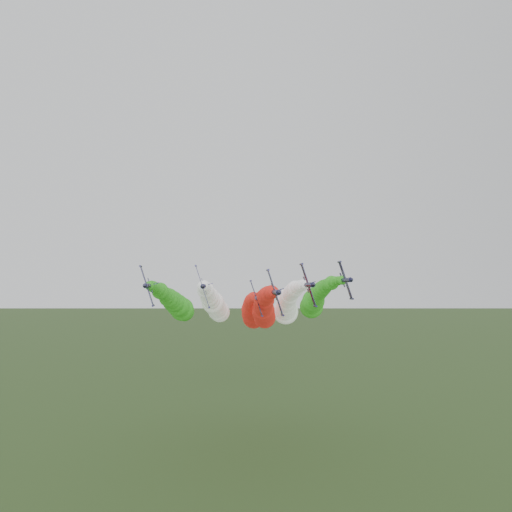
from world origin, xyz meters
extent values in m
cylinder|color=black|center=(5.50, -9.59, 46.38)|extent=(1.24, 8.04, 1.24)
cone|color=black|center=(5.50, -14.32, 46.38)|extent=(1.13, 1.61, 1.13)
cone|color=black|center=(5.50, -5.21, 46.38)|extent=(1.13, 0.80, 1.13)
ellipsoid|color=black|center=(5.83, -11.37, 46.49)|extent=(0.74, 1.68, 0.86)
cube|color=black|center=(5.37, -9.77, 46.34)|extent=(2.77, 1.70, 8.18)
cylinder|color=black|center=(4.03, -9.77, 50.41)|extent=(0.50, 2.32, 0.50)
cylinder|color=black|center=(6.70, -9.77, 42.27)|extent=(0.50, 2.32, 0.50)
cube|color=black|center=(6.47, -6.19, 46.70)|extent=(1.99, 1.34, 0.76)
cube|color=black|center=(5.62, -6.19, 46.42)|extent=(1.14, 0.98, 3.25)
sphere|color=red|center=(5.50, -6.46, 46.38)|extent=(2.08, 2.08, 2.08)
sphere|color=red|center=(5.51, -2.92, 46.28)|extent=(2.78, 2.78, 2.78)
sphere|color=red|center=(5.56, 0.61, 46.08)|extent=(2.46, 2.46, 2.46)
sphere|color=red|center=(5.65, 4.15, 45.80)|extent=(3.38, 3.38, 3.38)
sphere|color=red|center=(5.77, 7.69, 45.46)|extent=(3.70, 3.70, 3.70)
sphere|color=red|center=(5.92, 11.23, 45.07)|extent=(3.99, 3.99, 3.99)
sphere|color=red|center=(6.11, 14.76, 44.62)|extent=(3.69, 3.69, 3.69)
sphere|color=red|center=(6.33, 18.30, 44.13)|extent=(4.93, 4.93, 4.93)
sphere|color=red|center=(6.59, 21.84, 43.59)|extent=(4.39, 4.39, 4.39)
sphere|color=red|center=(6.88, 25.38, 43.02)|extent=(5.03, 5.03, 5.03)
sphere|color=red|center=(7.21, 28.92, 42.40)|extent=(4.97, 4.97, 4.97)
sphere|color=red|center=(7.57, 32.45, 41.74)|extent=(5.08, 5.08, 5.08)
sphere|color=red|center=(7.96, 35.99, 41.05)|extent=(6.09, 6.09, 6.09)
sphere|color=red|center=(8.39, 39.53, 40.32)|extent=(6.44, 6.44, 6.44)
sphere|color=red|center=(8.85, 43.07, 39.56)|extent=(5.97, 5.97, 5.97)
sphere|color=red|center=(9.34, 46.61, 38.76)|extent=(6.20, 6.20, 6.20)
sphere|color=red|center=(9.88, 50.14, 37.93)|extent=(6.65, 6.65, 6.65)
cylinder|color=black|center=(-7.78, -0.50, 47.42)|extent=(1.24, 8.04, 1.24)
cone|color=black|center=(-7.78, -5.23, 47.42)|extent=(1.13, 1.61, 1.13)
cone|color=black|center=(-7.78, 3.88, 47.42)|extent=(1.13, 0.80, 1.13)
ellipsoid|color=black|center=(-7.44, -2.28, 47.53)|extent=(0.74, 1.68, 0.86)
cube|color=black|center=(-7.90, -0.68, 47.38)|extent=(2.77, 1.70, 8.18)
cylinder|color=black|center=(-9.24, -0.68, 51.45)|extent=(0.50, 2.32, 0.50)
cylinder|color=black|center=(-6.57, -0.68, 43.31)|extent=(0.50, 2.32, 0.50)
cube|color=black|center=(-6.80, 2.90, 47.74)|extent=(1.99, 1.34, 0.76)
cube|color=black|center=(-7.65, 2.90, 47.46)|extent=(1.14, 0.98, 3.25)
sphere|color=white|center=(-7.78, 2.63, 47.42)|extent=(2.13, 2.13, 2.13)
sphere|color=white|center=(-7.76, 6.17, 47.32)|extent=(2.72, 2.72, 2.72)
sphere|color=white|center=(-7.71, 9.70, 47.12)|extent=(2.98, 2.98, 2.98)
sphere|color=white|center=(-7.62, 13.24, 46.84)|extent=(2.97, 2.97, 2.97)
sphere|color=white|center=(-7.50, 16.78, 46.50)|extent=(3.93, 3.93, 3.93)
sphere|color=white|center=(-7.35, 20.32, 46.11)|extent=(3.76, 3.76, 3.76)
sphere|color=white|center=(-7.16, 23.86, 45.66)|extent=(3.82, 3.82, 3.82)
sphere|color=white|center=(-6.94, 27.39, 45.17)|extent=(4.20, 4.20, 4.20)
sphere|color=white|center=(-6.68, 30.93, 44.63)|extent=(4.93, 4.93, 4.93)
sphere|color=white|center=(-6.39, 34.47, 44.06)|extent=(4.29, 4.29, 4.29)
sphere|color=white|center=(-6.07, 38.01, 43.44)|extent=(4.80, 4.80, 4.80)
sphere|color=white|center=(-5.71, 41.54, 42.78)|extent=(6.21, 6.21, 6.21)
sphere|color=white|center=(-5.31, 45.08, 42.09)|extent=(5.96, 5.96, 5.96)
sphere|color=white|center=(-4.89, 48.62, 41.36)|extent=(5.98, 5.98, 5.98)
sphere|color=white|center=(-4.42, 52.16, 40.60)|extent=(5.95, 5.95, 5.95)
sphere|color=white|center=(-3.93, 55.70, 39.80)|extent=(6.46, 6.46, 6.46)
sphere|color=white|center=(-3.40, 59.23, 38.97)|extent=(6.21, 6.21, 6.21)
cylinder|color=black|center=(12.75, -3.72, 47.71)|extent=(1.24, 8.04, 1.24)
cone|color=black|center=(12.75, -8.45, 47.71)|extent=(1.13, 1.61, 1.13)
cone|color=black|center=(12.75, 0.65, 47.71)|extent=(1.13, 0.80, 1.13)
ellipsoid|color=black|center=(13.08, -5.51, 47.82)|extent=(0.74, 1.68, 0.86)
cube|color=black|center=(12.62, -3.90, 47.67)|extent=(2.77, 1.70, 8.18)
cylinder|color=black|center=(11.28, -3.90, 51.74)|extent=(0.50, 2.32, 0.50)
cylinder|color=black|center=(13.95, -3.90, 43.60)|extent=(0.50, 2.32, 0.50)
cube|color=black|center=(13.72, -0.33, 48.03)|extent=(1.99, 1.34, 0.76)
cube|color=black|center=(12.87, -0.33, 47.75)|extent=(1.14, 0.98, 3.25)
sphere|color=white|center=(12.75, -0.60, 47.71)|extent=(1.87, 1.87, 1.87)
sphere|color=white|center=(12.76, 2.94, 47.61)|extent=(2.39, 2.39, 2.39)
sphere|color=white|center=(12.81, 6.48, 47.41)|extent=(2.59, 2.59, 2.59)
sphere|color=white|center=(12.90, 10.02, 47.13)|extent=(2.95, 2.95, 2.95)
sphere|color=white|center=(13.02, 13.56, 46.79)|extent=(3.78, 3.78, 3.78)
sphere|color=white|center=(13.17, 17.09, 46.40)|extent=(3.91, 3.91, 3.91)
sphere|color=white|center=(13.36, 20.63, 45.95)|extent=(3.98, 3.98, 3.98)
sphere|color=white|center=(13.58, 24.17, 45.46)|extent=(3.89, 3.89, 3.89)
sphere|color=white|center=(13.84, 27.71, 44.92)|extent=(4.70, 4.70, 4.70)
sphere|color=white|center=(14.13, 31.25, 44.35)|extent=(4.59, 4.59, 4.59)
sphere|color=white|center=(14.46, 34.78, 43.73)|extent=(4.66, 4.66, 4.66)
sphere|color=white|center=(14.82, 38.32, 43.07)|extent=(5.35, 5.35, 5.35)
sphere|color=white|center=(15.21, 41.86, 42.38)|extent=(5.32, 5.32, 5.32)
sphere|color=white|center=(15.64, 45.40, 41.65)|extent=(5.86, 5.86, 5.86)
sphere|color=white|center=(16.10, 48.93, 40.89)|extent=(6.20, 6.20, 6.20)
sphere|color=white|center=(16.59, 52.47, 40.09)|extent=(6.51, 6.51, 6.51)
sphere|color=white|center=(17.13, 56.01, 39.26)|extent=(7.94, 7.94, 7.94)
cylinder|color=black|center=(-19.32, 5.54, 47.52)|extent=(1.24, 8.04, 1.24)
cone|color=black|center=(-19.32, 0.81, 47.52)|extent=(1.13, 1.61, 1.13)
cone|color=black|center=(-19.32, 9.91, 47.52)|extent=(1.13, 0.80, 1.13)
ellipsoid|color=black|center=(-18.98, 3.75, 47.64)|extent=(0.74, 1.68, 0.86)
cube|color=black|center=(-19.45, 5.36, 47.48)|extent=(2.77, 1.70, 8.18)
cylinder|color=black|center=(-20.78, 5.36, 51.55)|extent=(0.50, 2.32, 0.50)
cylinder|color=black|center=(-18.11, 5.36, 43.41)|extent=(0.50, 2.32, 0.50)
cube|color=black|center=(-18.34, 8.93, 47.84)|extent=(1.99, 1.34, 0.76)
cube|color=black|center=(-19.19, 8.93, 47.57)|extent=(1.14, 0.98, 3.25)
sphere|color=#278B1A|center=(-19.32, 8.66, 47.52)|extent=(2.01, 2.01, 2.01)
sphere|color=#278B1A|center=(-19.30, 12.20, 47.42)|extent=(2.44, 2.44, 2.44)
sphere|color=#278B1A|center=(-19.25, 15.74, 47.22)|extent=(2.67, 2.67, 2.67)
sphere|color=#278B1A|center=(-19.17, 19.28, 46.94)|extent=(2.83, 2.83, 2.83)
sphere|color=#278B1A|center=(-19.05, 22.81, 46.60)|extent=(3.34, 3.34, 3.34)
sphere|color=#278B1A|center=(-18.89, 26.35, 46.21)|extent=(4.16, 4.16, 4.16)
sphere|color=#278B1A|center=(-18.70, 29.89, 45.77)|extent=(3.67, 3.67, 3.67)
sphere|color=#278B1A|center=(-18.48, 33.43, 45.27)|extent=(3.97, 3.97, 3.97)
sphere|color=#278B1A|center=(-18.22, 36.97, 44.74)|extent=(4.45, 4.45, 4.45)
sphere|color=#278B1A|center=(-17.93, 40.50, 44.16)|extent=(5.25, 5.25, 5.25)
sphere|color=#278B1A|center=(-17.61, 44.04, 43.54)|extent=(5.47, 5.47, 5.47)
sphere|color=#278B1A|center=(-17.25, 47.58, 42.89)|extent=(6.05, 6.05, 6.05)
sphere|color=#278B1A|center=(-16.86, 51.12, 42.19)|extent=(5.14, 5.14, 5.14)
sphere|color=#278B1A|center=(-16.43, 54.65, 41.47)|extent=(6.72, 6.72, 6.72)
sphere|color=#278B1A|center=(-15.97, 58.19, 40.70)|extent=(6.33, 6.33, 6.33)
sphere|color=#278B1A|center=(-15.47, 61.73, 39.91)|extent=(7.47, 7.47, 7.47)
sphere|color=#278B1A|center=(-14.94, 65.27, 39.08)|extent=(6.59, 6.59, 6.59)
cylinder|color=black|center=(23.44, 8.33, 48.75)|extent=(1.24, 8.04, 1.24)
cone|color=black|center=(23.44, 3.59, 48.75)|extent=(1.13, 1.61, 1.13)
cone|color=black|center=(23.44, 12.70, 48.75)|extent=(1.13, 0.80, 1.13)
ellipsoid|color=black|center=(23.78, 6.54, 48.86)|extent=(0.74, 1.68, 0.86)
cube|color=black|center=(23.31, 8.15, 48.71)|extent=(2.77, 1.70, 8.18)
cylinder|color=black|center=(21.98, 8.15, 52.78)|extent=(0.50, 2.32, 0.50)
cylinder|color=black|center=(24.65, 8.15, 44.64)|extent=(0.50, 2.32, 0.50)
cube|color=black|center=(24.42, 11.72, 49.07)|extent=(1.99, 1.34, 0.76)
cube|color=black|center=(23.57, 11.72, 48.79)|extent=(1.14, 0.98, 3.25)
sphere|color=#278B1A|center=(23.44, 11.45, 48.75)|extent=(2.12, 2.12, 2.12)
sphere|color=#278B1A|center=(23.46, 14.99, 48.65)|extent=(2.16, 2.16, 2.16)
sphere|color=#278B1A|center=(23.51, 18.53, 48.45)|extent=(2.62, 2.62, 2.62)
sphere|color=#278B1A|center=(23.59, 22.07, 48.17)|extent=(3.59, 3.59, 3.59)
sphere|color=#278B1A|center=(23.71, 25.60, 47.83)|extent=(3.28, 3.28, 3.28)
sphere|color=#278B1A|center=(23.87, 29.14, 47.44)|extent=(3.60, 3.60, 3.60)
sphere|color=#278B1A|center=(24.06, 32.68, 46.99)|extent=(4.22, 4.22, 4.22)
sphere|color=#278B1A|center=(24.28, 36.22, 46.50)|extent=(4.56, 4.56, 4.56)
sphere|color=#278B1A|center=(24.54, 39.75, 45.97)|extent=(4.83, 4.83, 4.83)
sphere|color=#278B1A|center=(24.83, 43.29, 45.39)|extent=(4.39, 4.39, 4.39)
sphere|color=#278B1A|center=(25.15, 46.83, 44.77)|extent=(5.22, 5.22, 5.22)
sphere|color=#278B1A|center=(25.51, 50.37, 44.11)|extent=(5.49, 5.49, 5.49)
sphere|color=#278B1A|center=(25.90, 53.91, 43.42)|extent=(6.33, 6.33, 6.33)
sphere|color=#278B1A|center=(26.33, 57.44, 42.69)|extent=(7.12, 7.12, 7.12)
sphere|color=#278B1A|center=(26.79, 60.98, 41.93)|extent=(6.04, 6.04, 6.04)
sphere|color=#278B1A|center=(27.29, 64.52, 41.13)|extent=(6.41, 6.41, 6.41)
sphere|color=#278B1A|center=(27.82, 68.06, 40.31)|extent=(7.98, 7.98, 7.98)
cylinder|color=black|center=(4.47, 17.00, 44.59)|extent=(1.24, 8.04, 1.24)
cone|color=black|center=(4.47, 12.27, 44.59)|extent=(1.13, 1.61, 1.13)
cone|color=black|center=(4.47, 21.37, 44.59)|extent=(1.13, 0.80, 1.13)
ellipsoid|color=black|center=(4.81, 15.21, 44.70)|extent=(0.74, 1.68, 0.86)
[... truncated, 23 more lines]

